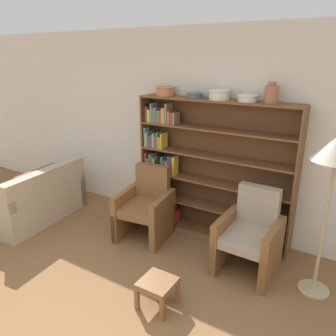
{
  "coord_description": "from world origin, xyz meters",
  "views": [
    {
      "loc": [
        1.72,
        -1.15,
        2.37
      ],
      "look_at": [
        -0.45,
        2.38,
        0.95
      ],
      "focal_mm": 35.0,
      "sensor_mm": 36.0,
      "label": 1
    }
  ],
  "objects_px": {
    "bookshelf": "(199,169)",
    "bowl_slate": "(165,91)",
    "bowl_terracotta": "(219,94)",
    "bowl_olive": "(248,98)",
    "floor_lamp": "(336,157)",
    "couch": "(35,200)",
    "bowl_brass": "(195,95)",
    "armchair_cushioned": "(250,236)",
    "armchair_leather": "(146,207)",
    "footstool": "(157,286)",
    "vase_tall": "(271,94)"
  },
  "relations": [
    {
      "from": "bowl_slate",
      "to": "floor_lamp",
      "type": "bearing_deg",
      "value": -13.86
    },
    {
      "from": "footstool",
      "to": "bowl_brass",
      "type": "bearing_deg",
      "value": 106.18
    },
    {
      "from": "bowl_slate",
      "to": "armchair_cushioned",
      "type": "bearing_deg",
      "value": -19.75
    },
    {
      "from": "bowl_olive",
      "to": "vase_tall",
      "type": "bearing_deg",
      "value": -0.0
    },
    {
      "from": "bowl_brass",
      "to": "armchair_cushioned",
      "type": "distance_m",
      "value": 1.88
    },
    {
      "from": "bowl_brass",
      "to": "vase_tall",
      "type": "distance_m",
      "value": 0.97
    },
    {
      "from": "bowl_brass",
      "to": "bowl_terracotta",
      "type": "height_order",
      "value": "bowl_terracotta"
    },
    {
      "from": "bookshelf",
      "to": "armchair_leather",
      "type": "height_order",
      "value": "bookshelf"
    },
    {
      "from": "bowl_olive",
      "to": "footstool",
      "type": "relative_size",
      "value": 0.75
    },
    {
      "from": "bowl_brass",
      "to": "footstool",
      "type": "relative_size",
      "value": 0.65
    },
    {
      "from": "bowl_slate",
      "to": "floor_lamp",
      "type": "distance_m",
      "value": 2.32
    },
    {
      "from": "footstool",
      "to": "bowl_terracotta",
      "type": "bearing_deg",
      "value": 94.59
    },
    {
      "from": "bowl_terracotta",
      "to": "bowl_olive",
      "type": "distance_m",
      "value": 0.36
    },
    {
      "from": "bookshelf",
      "to": "bowl_slate",
      "type": "xyz_separation_m",
      "value": [
        -0.53,
        -0.02,
        1.02
      ]
    },
    {
      "from": "bookshelf",
      "to": "bowl_olive",
      "type": "relative_size",
      "value": 8.68
    },
    {
      "from": "bowl_brass",
      "to": "armchair_cushioned",
      "type": "height_order",
      "value": "bowl_brass"
    },
    {
      "from": "bowl_slate",
      "to": "vase_tall",
      "type": "distance_m",
      "value": 1.42
    },
    {
      "from": "floor_lamp",
      "to": "couch",
      "type": "bearing_deg",
      "value": -173.23
    },
    {
      "from": "bookshelf",
      "to": "footstool",
      "type": "distance_m",
      "value": 1.8
    },
    {
      "from": "armchair_cushioned",
      "to": "couch",
      "type": "bearing_deg",
      "value": 9.74
    },
    {
      "from": "bookshelf",
      "to": "bowl_slate",
      "type": "distance_m",
      "value": 1.15
    },
    {
      "from": "vase_tall",
      "to": "couch",
      "type": "xyz_separation_m",
      "value": [
        -3.13,
        -1.01,
        -1.66
      ]
    },
    {
      "from": "bookshelf",
      "to": "bowl_terracotta",
      "type": "bearing_deg",
      "value": -3.48
    },
    {
      "from": "bowl_slate",
      "to": "floor_lamp",
      "type": "height_order",
      "value": "bowl_slate"
    },
    {
      "from": "armchair_cushioned",
      "to": "bowl_olive",
      "type": "bearing_deg",
      "value": -57.08
    },
    {
      "from": "vase_tall",
      "to": "armchair_cushioned",
      "type": "distance_m",
      "value": 1.63
    },
    {
      "from": "bowl_terracotta",
      "to": "armchair_leather",
      "type": "height_order",
      "value": "bowl_terracotta"
    },
    {
      "from": "armchair_cushioned",
      "to": "footstool",
      "type": "relative_size",
      "value": 2.91
    },
    {
      "from": "bowl_terracotta",
      "to": "armchair_leather",
      "type": "xyz_separation_m",
      "value": [
        -0.77,
        -0.53,
        -1.51
      ]
    },
    {
      "from": "vase_tall",
      "to": "couch",
      "type": "height_order",
      "value": "vase_tall"
    },
    {
      "from": "bowl_slate",
      "to": "bowl_brass",
      "type": "bearing_deg",
      "value": 0.0
    },
    {
      "from": "couch",
      "to": "armchair_leather",
      "type": "relative_size",
      "value": 1.6
    },
    {
      "from": "couch",
      "to": "footstool",
      "type": "height_order",
      "value": "couch"
    },
    {
      "from": "bowl_olive",
      "to": "bowl_slate",
      "type": "bearing_deg",
      "value": -180.0
    },
    {
      "from": "bowl_slate",
      "to": "bowl_brass",
      "type": "height_order",
      "value": "bowl_slate"
    },
    {
      "from": "bowl_terracotta",
      "to": "floor_lamp",
      "type": "distance_m",
      "value": 1.58
    },
    {
      "from": "bowl_slate",
      "to": "bowl_terracotta",
      "type": "bearing_deg",
      "value": 0.0
    },
    {
      "from": "bowl_brass",
      "to": "vase_tall",
      "type": "relative_size",
      "value": 0.89
    },
    {
      "from": "bowl_olive",
      "to": "footstool",
      "type": "bearing_deg",
      "value": -98.17
    },
    {
      "from": "bowl_terracotta",
      "to": "couch",
      "type": "xyz_separation_m",
      "value": [
        -2.5,
        -1.01,
        -1.63
      ]
    },
    {
      "from": "bookshelf",
      "to": "armchair_cushioned",
      "type": "height_order",
      "value": "bookshelf"
    },
    {
      "from": "vase_tall",
      "to": "footstool",
      "type": "height_order",
      "value": "vase_tall"
    },
    {
      "from": "bowl_brass",
      "to": "armchair_leather",
      "type": "relative_size",
      "value": 0.22
    },
    {
      "from": "bookshelf",
      "to": "footstool",
      "type": "relative_size",
      "value": 6.53
    },
    {
      "from": "armchair_leather",
      "to": "floor_lamp",
      "type": "xyz_separation_m",
      "value": [
        2.19,
        -0.01,
        1.07
      ]
    },
    {
      "from": "armchair_leather",
      "to": "bowl_olive",
      "type": "bearing_deg",
      "value": -162.65
    },
    {
      "from": "bowl_olive",
      "to": "vase_tall",
      "type": "distance_m",
      "value": 0.28
    },
    {
      "from": "bookshelf",
      "to": "vase_tall",
      "type": "distance_m",
      "value": 1.38
    },
    {
      "from": "vase_tall",
      "to": "bowl_olive",
      "type": "bearing_deg",
      "value": 180.0
    },
    {
      "from": "floor_lamp",
      "to": "bookshelf",
      "type": "bearing_deg",
      "value": 161.51
    }
  ]
}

